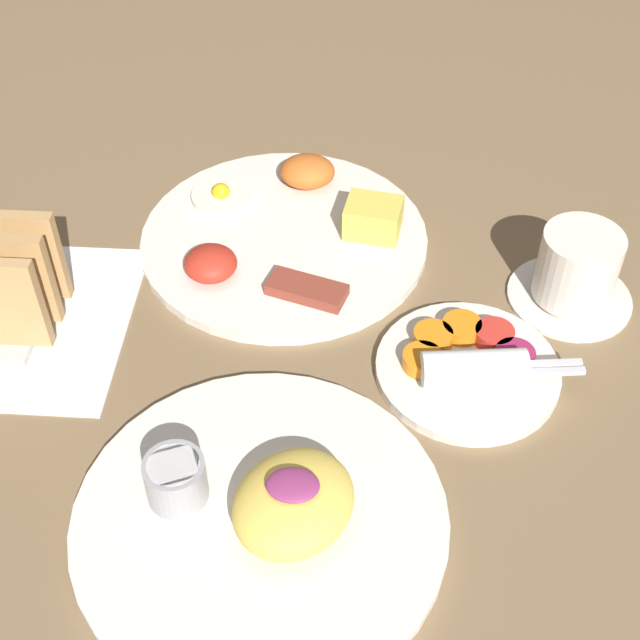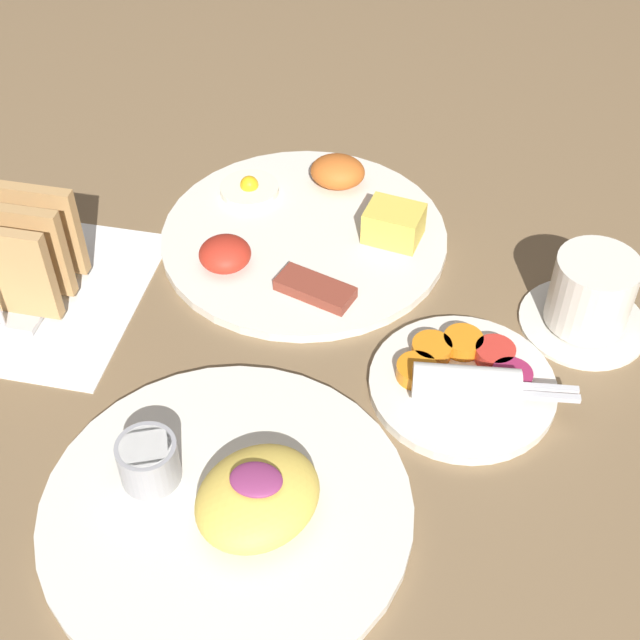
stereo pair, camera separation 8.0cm
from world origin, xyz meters
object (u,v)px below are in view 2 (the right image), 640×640
plate_breakfast (307,231)px  coffee_cup (590,297)px  plate_condiments (464,381)px  plate_foreground (229,502)px  toast_rack (18,253)px

plate_breakfast → coffee_cup: 0.29m
plate_condiments → plate_foreground: 0.23m
plate_breakfast → plate_condiments: size_ratio=1.64×
plate_breakfast → toast_rack: toast_rack is taller
toast_rack → coffee_cup: (0.53, 0.07, -0.02)m
plate_breakfast → coffee_cup: bearing=-13.9°
plate_foreground → toast_rack: toast_rack is taller
plate_breakfast → plate_condiments: plate_breakfast is taller
plate_breakfast → plate_foreground: plate_foreground is taller
plate_breakfast → plate_condiments: bearing=-44.3°
plate_condiments → coffee_cup: (0.10, 0.10, 0.02)m
plate_condiments → coffee_cup: bearing=45.2°
plate_foreground → coffee_cup: size_ratio=2.43×
coffee_cup → plate_foreground: bearing=-135.2°
plate_breakfast → toast_rack: 0.29m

